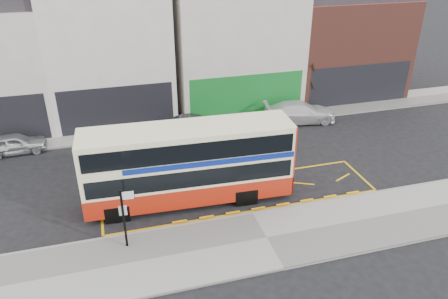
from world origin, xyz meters
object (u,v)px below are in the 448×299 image
object	(u,v)px
double_decker_bus	(189,163)
street_tree_right	(310,67)
bus_stop_post	(125,213)
car_grey	(195,126)
car_white	(300,112)
car_silver	(15,144)

from	to	relation	value
double_decker_bus	street_tree_right	world-z (taller)	street_tree_right
bus_stop_post	street_tree_right	bearing A→B (deg)	45.31
double_decker_bus	street_tree_right	bearing A→B (deg)	44.43
car_grey	car_white	world-z (taller)	car_white
car_silver	car_grey	bearing A→B (deg)	-96.32
car_grey	car_white	xyz separation A→B (m)	(7.54, 0.17, 0.08)
bus_stop_post	double_decker_bus	bearing A→B (deg)	44.74
double_decker_bus	bus_stop_post	distance (m)	4.43
bus_stop_post	car_white	world-z (taller)	bus_stop_post
double_decker_bus	car_white	xyz separation A→B (m)	(9.44, 7.57, -1.40)
double_decker_bus	car_silver	size ratio (longest dim) A/B	2.80
car_silver	car_grey	world-z (taller)	car_grey
car_grey	street_tree_right	bearing A→B (deg)	-68.72
double_decker_bus	bus_stop_post	size ratio (longest dim) A/B	3.62
bus_stop_post	car_grey	xyz separation A→B (m)	(5.24, 10.31, -1.21)
car_silver	car_grey	distance (m)	11.12
car_grey	street_tree_right	xyz separation A→B (m)	(9.18, 2.47, 2.52)
car_silver	car_white	world-z (taller)	car_white
car_grey	street_tree_right	size ratio (longest dim) A/B	0.85
car_silver	street_tree_right	distance (m)	20.53
street_tree_right	car_white	bearing A→B (deg)	-125.34
street_tree_right	car_silver	bearing A→B (deg)	-174.54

